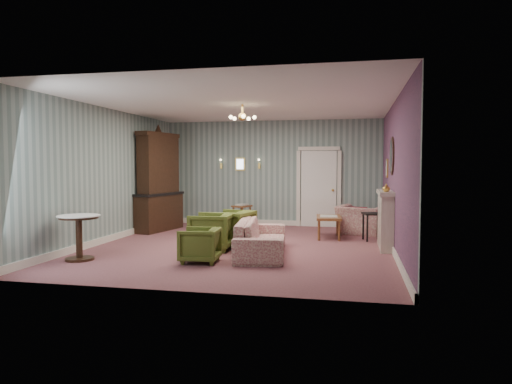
% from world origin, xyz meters
% --- Properties ---
extents(floor, '(7.00, 7.00, 0.00)m').
position_xyz_m(floor, '(0.00, 0.00, 0.00)').
color(floor, '#814B51').
rests_on(floor, ground).
extents(ceiling, '(7.00, 7.00, 0.00)m').
position_xyz_m(ceiling, '(0.00, 0.00, 2.90)').
color(ceiling, white).
rests_on(ceiling, ground).
extents(wall_back, '(6.00, 0.00, 6.00)m').
position_xyz_m(wall_back, '(0.00, 3.50, 1.45)').
color(wall_back, slate).
rests_on(wall_back, ground).
extents(wall_front, '(6.00, 0.00, 6.00)m').
position_xyz_m(wall_front, '(0.00, -3.50, 1.45)').
color(wall_front, slate).
rests_on(wall_front, ground).
extents(wall_left, '(0.00, 7.00, 7.00)m').
position_xyz_m(wall_left, '(-3.00, 0.00, 1.45)').
color(wall_left, slate).
rests_on(wall_left, ground).
extents(wall_right, '(0.00, 7.00, 7.00)m').
position_xyz_m(wall_right, '(3.00, 0.00, 1.45)').
color(wall_right, slate).
rests_on(wall_right, ground).
extents(wall_right_floral, '(0.00, 7.00, 7.00)m').
position_xyz_m(wall_right_floral, '(2.98, 0.00, 1.45)').
color(wall_right_floral, '#A55272').
rests_on(wall_right_floral, ground).
extents(door, '(1.12, 0.12, 2.16)m').
position_xyz_m(door, '(1.30, 3.46, 1.08)').
color(door, white).
rests_on(door, floor).
extents(olive_chair_a, '(0.65, 0.69, 0.66)m').
position_xyz_m(olive_chair_a, '(-0.35, -1.69, 0.33)').
color(olive_chair_a, '#515E21').
rests_on(olive_chair_a, floor).
extents(olive_chair_b, '(0.75, 0.80, 0.81)m').
position_xyz_m(olive_chair_b, '(-0.50, -0.51, 0.40)').
color(olive_chair_b, '#515E21').
rests_on(olive_chair_b, floor).
extents(olive_chair_c, '(0.91, 0.95, 0.82)m').
position_xyz_m(olive_chair_c, '(-0.24, 0.01, 0.41)').
color(olive_chair_c, '#515E21').
rests_on(olive_chair_c, floor).
extents(sofa_chintz, '(0.93, 2.26, 0.86)m').
position_xyz_m(sofa_chintz, '(0.55, -0.77, 0.43)').
color(sofa_chintz, '#923A48').
rests_on(sofa_chintz, floor).
extents(wingback_chair, '(1.23, 1.00, 0.93)m').
position_xyz_m(wingback_chair, '(2.42, 2.24, 0.46)').
color(wingback_chair, '#923A48').
rests_on(wingback_chair, floor).
extents(dresser, '(0.85, 1.66, 2.64)m').
position_xyz_m(dresser, '(-2.65, 1.83, 1.32)').
color(dresser, black).
rests_on(dresser, floor).
extents(fireplace, '(0.30, 1.40, 1.16)m').
position_xyz_m(fireplace, '(2.86, 0.40, 0.58)').
color(fireplace, beige).
rests_on(fireplace, floor).
extents(mantel_vase, '(0.15, 0.15, 0.15)m').
position_xyz_m(mantel_vase, '(2.84, 0.00, 1.23)').
color(mantel_vase, gold).
rests_on(mantel_vase, fireplace).
extents(oval_mirror, '(0.04, 0.76, 0.84)m').
position_xyz_m(oval_mirror, '(2.96, 0.40, 1.85)').
color(oval_mirror, white).
rests_on(oval_mirror, wall_right).
extents(framed_print, '(0.04, 0.34, 0.42)m').
position_xyz_m(framed_print, '(2.97, 1.75, 1.60)').
color(framed_print, gold).
rests_on(framed_print, wall_right).
extents(coffee_table, '(0.62, 1.03, 0.50)m').
position_xyz_m(coffee_table, '(1.68, 1.48, 0.25)').
color(coffee_table, brown).
rests_on(coffee_table, floor).
extents(side_table_black, '(0.51, 0.51, 0.63)m').
position_xyz_m(side_table_black, '(2.65, 1.25, 0.31)').
color(side_table_black, black).
rests_on(side_table_black, floor).
extents(pedestal_table, '(0.91, 0.91, 0.80)m').
position_xyz_m(pedestal_table, '(-2.48, -1.95, 0.40)').
color(pedestal_table, black).
rests_on(pedestal_table, floor).
extents(nesting_table, '(0.53, 0.59, 0.64)m').
position_xyz_m(nesting_table, '(-0.72, 2.93, 0.32)').
color(nesting_table, brown).
rests_on(nesting_table, floor).
extents(gilt_mirror_back, '(0.28, 0.06, 0.36)m').
position_xyz_m(gilt_mirror_back, '(-0.90, 3.46, 1.70)').
color(gilt_mirror_back, gold).
rests_on(gilt_mirror_back, wall_back).
extents(sconce_left, '(0.16, 0.12, 0.30)m').
position_xyz_m(sconce_left, '(-1.45, 3.44, 1.70)').
color(sconce_left, gold).
rests_on(sconce_left, wall_back).
extents(sconce_right, '(0.16, 0.12, 0.30)m').
position_xyz_m(sconce_right, '(-0.35, 3.44, 1.70)').
color(sconce_right, gold).
rests_on(sconce_right, wall_back).
extents(chandelier, '(0.56, 0.56, 0.36)m').
position_xyz_m(chandelier, '(0.00, 0.00, 2.63)').
color(chandelier, gold).
rests_on(chandelier, ceiling).
extents(burgundy_cushion, '(0.41, 0.28, 0.39)m').
position_xyz_m(burgundy_cushion, '(2.37, 2.09, 0.48)').
color(burgundy_cushion, maroon).
rests_on(burgundy_cushion, wingback_chair).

